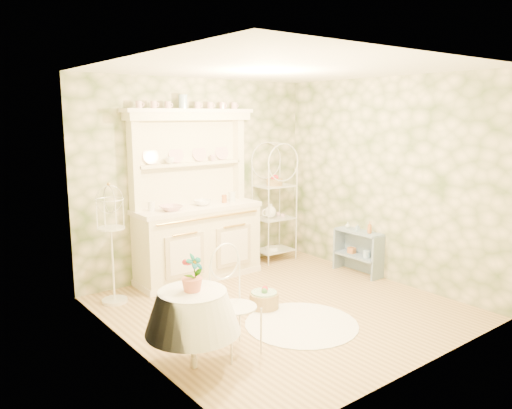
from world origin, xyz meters
TOP-DOWN VIEW (x-y plane):
  - floor at (0.00, 0.00)m, footprint 3.60×3.60m
  - ceiling at (0.00, 0.00)m, footprint 3.60×3.60m
  - wall_left at (-1.80, 0.00)m, footprint 3.60×3.60m
  - wall_right at (1.80, 0.00)m, footprint 3.60×3.60m
  - wall_back at (0.00, 1.80)m, footprint 3.60×3.60m
  - wall_front at (0.00, -1.80)m, footprint 3.60×3.60m
  - kitchen_dresser at (-0.20, 1.52)m, footprint 1.87×0.61m
  - bakers_rack at (1.19, 1.58)m, footprint 0.54×0.40m
  - side_shelf at (1.68, 0.32)m, footprint 0.29×0.73m
  - round_table at (-1.53, -0.57)m, footprint 0.71×0.71m
  - cafe_chair at (-1.07, -0.56)m, footprint 0.45×0.45m
  - birdcage_stand at (-1.47, 1.37)m, footprint 0.34×0.34m
  - floor_basket at (-0.18, 0.12)m, footprint 0.45×0.45m
  - lace_rug at (-0.15, -0.48)m, footprint 1.57×1.57m
  - bowl_floral at (-0.65, 1.43)m, footprint 0.28×0.28m
  - bowl_white at (-0.13, 1.51)m, footprint 0.26×0.26m
  - cup_left at (-0.52, 1.66)m, footprint 0.14×0.14m
  - cup_right at (0.15, 1.67)m, footprint 0.11×0.11m
  - potted_geranium at (-1.51, -0.59)m, footprint 0.20×0.16m
  - bottle_amber at (1.68, 0.13)m, footprint 0.07×0.07m
  - bottle_blue at (1.66, 0.32)m, footprint 0.06×0.06m
  - bottle_glass at (1.68, 0.53)m, footprint 0.07×0.07m

SIDE VIEW (x-z plane):
  - floor at x=0.00m, z-range 0.00..0.00m
  - lace_rug at x=-0.15m, z-range 0.00..0.01m
  - floor_basket at x=-0.18m, z-range 0.00..0.23m
  - round_table at x=-1.53m, z-range 0.00..0.60m
  - side_shelf at x=1.68m, z-range 0.00..0.62m
  - cafe_chair at x=-1.07m, z-range 0.00..0.90m
  - bottle_glass at x=1.68m, z-range 0.60..0.69m
  - bottle_blue at x=1.66m, z-range 0.60..0.70m
  - bottle_amber at x=1.68m, z-range 0.60..0.76m
  - birdcage_stand at x=-1.47m, z-range 0.00..1.41m
  - bakers_rack at x=1.19m, z-range 0.00..1.67m
  - potted_geranium at x=-1.51m, z-range 0.69..1.01m
  - bowl_floral at x=-0.65m, z-range 0.98..1.05m
  - bowl_white at x=-0.13m, z-range 0.98..1.05m
  - kitchen_dresser at x=-0.20m, z-range 0.00..2.29m
  - wall_left at x=-1.80m, z-range 1.35..1.35m
  - wall_right at x=1.80m, z-range 1.35..1.35m
  - wall_back at x=0.00m, z-range 1.35..1.35m
  - wall_front at x=0.00m, z-range 1.35..1.35m
  - cup_left at x=-0.52m, z-range 1.57..1.65m
  - cup_right at x=0.15m, z-range 1.57..1.65m
  - ceiling at x=0.00m, z-range 2.70..2.70m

